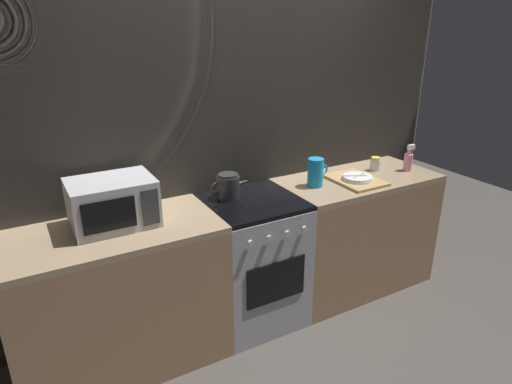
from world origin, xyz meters
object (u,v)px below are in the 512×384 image
object	(u,v)px
pitcher	(316,172)
spray_bottle	(408,161)
kettle	(228,186)
dish_pile	(356,179)
stove_unit	(253,261)
spice_jar	(375,164)
microwave	(113,203)

from	to	relation	value
pitcher	spray_bottle	distance (m)	0.83
kettle	dish_pile	xyz separation A→B (m)	(0.94, -0.17, -0.06)
kettle	spray_bottle	xyz separation A→B (m)	(1.46, -0.17, -0.00)
stove_unit	spray_bottle	bearing A→B (deg)	-2.59
stove_unit	kettle	world-z (taller)	kettle
spice_jar	spray_bottle	size ratio (longest dim) A/B	0.52
stove_unit	pitcher	size ratio (longest dim) A/B	4.50
kettle	pitcher	world-z (taller)	pitcher
microwave	pitcher	world-z (taller)	microwave
spray_bottle	pitcher	bearing A→B (deg)	174.97
spray_bottle	stove_unit	bearing A→B (deg)	177.41
stove_unit	pitcher	distance (m)	0.75
spray_bottle	kettle	bearing A→B (deg)	173.32
spice_jar	dish_pile	bearing A→B (deg)	-156.89
kettle	pitcher	bearing A→B (deg)	-8.85
stove_unit	spice_jar	bearing A→B (deg)	3.40
stove_unit	pitcher	bearing A→B (deg)	1.39
kettle	dish_pile	bearing A→B (deg)	-10.44
kettle	spice_jar	xyz separation A→B (m)	(1.24, -0.04, -0.03)
spice_jar	spray_bottle	world-z (taller)	spray_bottle
dish_pile	pitcher	bearing A→B (deg)	166.39
spice_jar	spray_bottle	bearing A→B (deg)	-30.45
pitcher	microwave	bearing A→B (deg)	177.80
stove_unit	kettle	distance (m)	0.56
stove_unit	spice_jar	xyz separation A→B (m)	(1.12, 0.07, 0.50)
microwave	kettle	size ratio (longest dim) A/B	1.62
kettle	pitcher	size ratio (longest dim) A/B	1.42
kettle	spice_jar	size ratio (longest dim) A/B	2.71
stove_unit	spray_bottle	world-z (taller)	spray_bottle
kettle	spice_jar	distance (m)	1.24
stove_unit	dish_pile	bearing A→B (deg)	-4.38
microwave	spice_jar	bearing A→B (deg)	0.04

